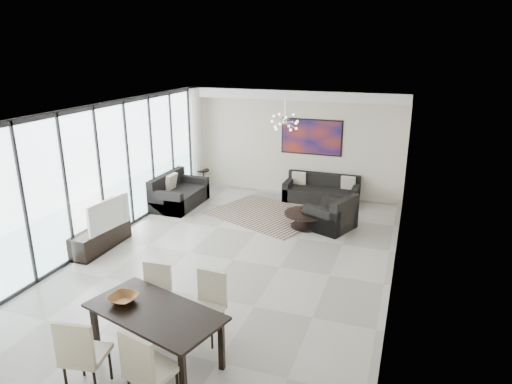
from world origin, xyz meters
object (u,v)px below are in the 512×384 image
at_px(sofa_main, 321,193).
at_px(coffee_table, 306,219).
at_px(tv_console, 101,238).
at_px(television, 105,214).
at_px(dining_table, 155,316).

bearing_deg(sofa_main, coffee_table, -89.16).
bearing_deg(tv_console, television, -0.20).
height_order(sofa_main, dining_table, dining_table).
relative_size(coffee_table, dining_table, 0.50).
xyz_separation_m(television, dining_table, (2.78, -2.69, -0.11)).
bearing_deg(tv_console, sofa_main, 50.55).
height_order(coffee_table, television, television).
relative_size(tv_console, dining_table, 0.76).
bearing_deg(coffee_table, television, -144.34).
xyz_separation_m(coffee_table, sofa_main, (-0.03, 1.93, 0.04)).
distance_m(coffee_table, sofa_main, 1.93).
xyz_separation_m(coffee_table, dining_table, (-0.76, -5.24, 0.48)).
relative_size(sofa_main, dining_table, 0.98).
bearing_deg(coffee_table, sofa_main, 90.84).
height_order(television, dining_table, television).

